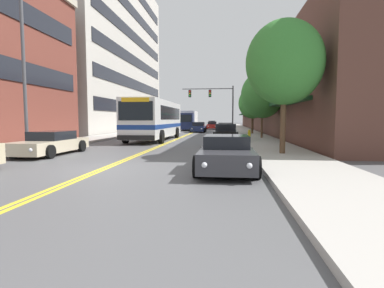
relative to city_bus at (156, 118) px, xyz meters
name	(u,v)px	position (x,y,z in m)	size (l,w,h in m)	color
ground_plane	(198,130)	(1.63, 22.14, -1.82)	(240.00, 240.00, 0.00)	#565659
sidewalk_left	(155,130)	(-5.42, 22.14, -1.74)	(3.09, 106.00, 0.16)	#B2ADA5
sidewalk_right	(243,130)	(8.67, 22.14, -1.74)	(3.09, 106.00, 0.16)	#B2ADA5
centre_line	(198,130)	(1.63, 22.14, -1.82)	(0.34, 106.00, 0.01)	yellow
office_tower_left	(96,51)	(-13.21, 18.23, 10.00)	(12.08, 31.42, 23.64)	#BCB7AD
storefront_row_right	(282,103)	(14.45, 22.14, 2.43)	(9.10, 68.00, 8.51)	brown
city_bus	(156,118)	(0.00, 0.00, 0.00)	(2.96, 11.30, 3.23)	silver
car_white_parked_left_near	(165,127)	(-2.64, 16.82, -1.22)	(2.09, 4.70, 1.27)	white
car_champagne_parked_left_far	(51,144)	(-2.72, -11.04, -1.28)	(1.98, 4.88, 1.16)	beige
car_dark_grey_parked_right_foreground	(226,154)	(5.95, -14.80, -1.25)	(1.98, 4.44, 1.20)	#38383D
car_silver_parked_right_mid	(225,129)	(5.91, 9.00, -1.20)	(2.10, 4.15, 1.36)	#B7B7BC
car_black_parked_right_far	(226,134)	(5.92, -1.76, -1.18)	(2.04, 4.23, 1.40)	black
car_red_moving_lead	(212,126)	(3.56, 28.68, -1.19)	(2.01, 4.42, 1.34)	maroon
car_navy_moving_second	(198,128)	(2.24, 15.66, -1.19)	(2.03, 4.74, 1.38)	#19234C
car_slate_blue_moving_third	(212,124)	(2.83, 44.45, -1.17)	(2.03, 4.35, 1.41)	#475675
box_truck	(188,120)	(-0.02, 22.46, -0.24)	(2.66, 7.73, 3.06)	#19234C
traffic_signal_mast	(215,99)	(4.50, 13.97, 2.50)	(6.62, 0.38, 6.02)	#47474C
street_lamp_left_near	(27,54)	(-3.47, -11.47, 3.02)	(1.77, 0.28, 8.30)	#47474C
street_tree_right_near	(284,63)	(8.57, -10.62, 2.51)	(3.52, 3.52, 6.12)	brown
street_tree_right_mid	(262,95)	(9.02, 1.32, 2.01)	(3.62, 3.62, 5.67)	brown
street_tree_right_far	(253,103)	(8.92, 9.34, 1.73)	(3.15, 3.15, 5.14)	brown
fire_hydrant	(249,136)	(7.57, -3.61, -1.23)	(0.28, 0.20, 0.86)	yellow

